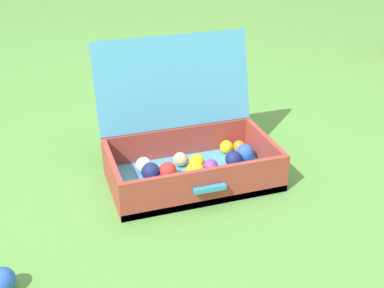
{
  "coord_description": "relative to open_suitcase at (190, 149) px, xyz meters",
  "views": [
    {
      "loc": [
        -0.43,
        -1.51,
        0.94
      ],
      "look_at": [
        0.06,
        -0.05,
        0.15
      ],
      "focal_mm": 46.44,
      "sensor_mm": 36.0,
      "label": 1
    }
  ],
  "objects": [
    {
      "name": "open_suitcase",
      "position": [
        0.0,
        0.0,
        0.0
      ],
      "size": [
        0.59,
        0.46,
        0.47
      ],
      "color": "#4799C6",
      "rests_on": "ground"
    },
    {
      "name": "ground_plane",
      "position": [
        -0.07,
        0.01,
        -0.1
      ],
      "size": [
        16.0,
        16.0,
        0.0
      ],
      "primitive_type": "plane",
      "color": "#569342"
    },
    {
      "name": "stray_ball_on_grass",
      "position": [
        -0.65,
        -0.41,
        -0.07
      ],
      "size": [
        0.07,
        0.07,
        0.07
      ],
      "primitive_type": "sphere",
      "color": "blue",
      "rests_on": "ground"
    }
  ]
}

